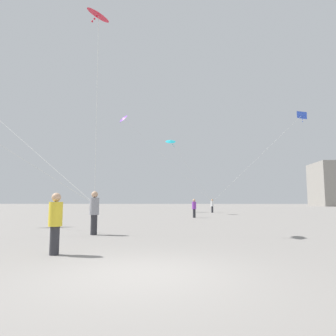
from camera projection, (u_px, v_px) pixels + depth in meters
ground_plane at (140, 274)px, 5.80m from camera, size 300.00×300.00×0.00m
person_in_white at (212, 205)px, 36.94m from camera, size 0.37×0.37×1.69m
person_in_purple at (194, 207)px, 25.63m from camera, size 0.35×0.35×1.61m
person_in_yellow at (55, 221)px, 7.99m from camera, size 0.36×0.36×1.65m
person_in_grey at (94, 211)px, 12.69m from camera, size 0.40×0.40×1.85m
kite_cobalt_delta at (300, 117)px, 33.79m from camera, size 10.34×4.96×10.23m
kite_cyan_diamond at (171, 141)px, 33.92m from camera, size 5.73×4.59×7.32m
kite_crimson_diamond at (99, 15)px, 14.85m from camera, size 1.45×1.86×9.82m
kite_violet_diamond at (124, 119)px, 41.50m from camera, size 12.70×3.80×12.25m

